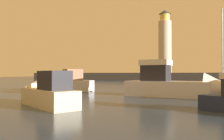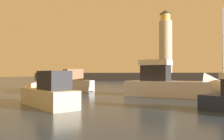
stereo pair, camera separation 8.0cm
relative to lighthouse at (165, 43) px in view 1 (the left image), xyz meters
The scene contains 7 objects.
ground_plane 34.81m from the lighthouse, 83.28° to the right, with size 220.00×220.00×0.00m, color #2D3D51.
breakwater 10.38m from the lighthouse, ahead, with size 94.07×6.71×2.28m, color #423F3D.
lighthouse is the anchor object (origin of this frame).
motorboat_1 55.27m from the lighthouse, 89.83° to the right, with size 6.33×4.57×2.41m.
motorboat_2 46.61m from the lighthouse, 96.27° to the right, with size 6.00×7.21×2.88m.
motorboat_3 47.24m from the lighthouse, 80.07° to the right, with size 9.58×3.86×3.92m.
mooring_buoy 51.27m from the lighthouse, 91.64° to the right, with size 1.09×1.09×1.09m, color #EA5919.
Camera 1 is at (5.60, -0.85, 2.04)m, focal length 37.04 mm.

